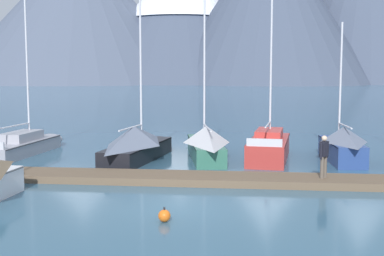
{
  "coord_description": "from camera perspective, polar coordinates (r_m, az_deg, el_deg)",
  "views": [
    {
      "loc": [
        1.59,
        -16.92,
        4.54
      ],
      "look_at": [
        0.0,
        6.0,
        2.0
      ],
      "focal_mm": 48.92,
      "sensor_mm": 36.0,
      "label": 1
    }
  ],
  "objects": [
    {
      "name": "mountain_west_summit",
      "position": [
        202.48,
        -12.16,
        12.59
      ],
      "size": [
        94.88,
        94.88,
        52.44
      ],
      "color": "#4C566B",
      "rests_on": "ground"
    },
    {
      "name": "ground_plane",
      "position": [
        17.59,
        -1.37,
        -8.65
      ],
      "size": [
        700.0,
        700.0,
        0.0
      ],
      "primitive_type": "plane",
      "color": "#335B75"
    },
    {
      "name": "mountain_central_massif",
      "position": [
        199.25,
        -1.3,
        11.83
      ],
      "size": [
        83.68,
        83.68,
        44.92
      ],
      "color": "#424C60",
      "rests_on": "ground"
    },
    {
      "name": "sailboat_mid_dock_port",
      "position": [
        26.63,
        -5.95,
        -1.67
      ],
      "size": [
        2.99,
        7.37,
        8.16
      ],
      "color": "black",
      "rests_on": "ground"
    },
    {
      "name": "sailboat_nearest_berth",
      "position": [
        30.27,
        -17.71,
        -1.67
      ],
      "size": [
        2.56,
        7.58,
        8.61
      ],
      "color": "#93939E",
      "rests_on": "ground"
    },
    {
      "name": "sailboat_outer_slip",
      "position": [
        27.37,
        15.93,
        -1.67
      ],
      "size": [
        1.73,
        5.61,
        6.94
      ],
      "color": "navy",
      "rests_on": "ground"
    },
    {
      "name": "dock",
      "position": [
        21.44,
        -0.37,
        -5.52
      ],
      "size": [
        23.82,
        3.05,
        0.3
      ],
      "color": "brown",
      "rests_on": "ground"
    },
    {
      "name": "sailboat_mid_dock_starboard",
      "position": [
        27.16,
        1.43,
        -1.54
      ],
      "size": [
        2.47,
        7.57,
        8.55
      ],
      "color": "#336B56",
      "rests_on": "ground"
    },
    {
      "name": "person_on_dock",
      "position": [
        21.29,
        14.19,
        -2.75
      ],
      "size": [
        0.4,
        0.49,
        1.69
      ],
      "color": "brown",
      "rests_on": "dock"
    },
    {
      "name": "mooring_buoy_inner_mooring",
      "position": [
        15.95,
        -3.03,
        -9.53
      ],
      "size": [
        0.38,
        0.38,
        0.46
      ],
      "color": "orange",
      "rests_on": "ground"
    },
    {
      "name": "sailboat_far_berth",
      "position": [
        27.34,
        8.46,
        -1.93
      ],
      "size": [
        2.68,
        6.79,
        8.43
      ],
      "color": "#B2332D",
      "rests_on": "ground"
    }
  ]
}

